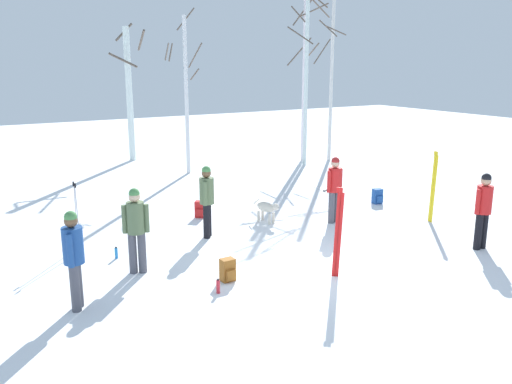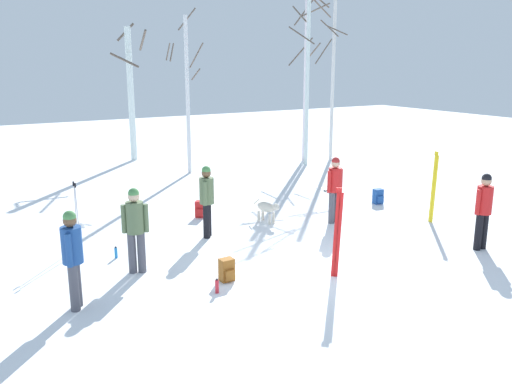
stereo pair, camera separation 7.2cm
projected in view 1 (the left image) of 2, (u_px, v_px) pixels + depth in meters
The scene contains 21 objects.
ground_plane at pixel (314, 270), 10.74m from camera, with size 60.00×60.00×0.00m, color white.
person_0 at pixel (74, 254), 8.83m from camera, with size 0.34×0.48×1.72m.
person_1 at pixel (484, 206), 11.72m from camera, with size 0.52×0.34×1.72m.
person_2 at pixel (335, 185), 13.66m from camera, with size 0.52×0.34×1.72m.
person_3 at pixel (136, 225), 10.37m from camera, with size 0.49×0.34×1.72m.
person_4 at pixel (207, 197), 12.52m from camera, with size 0.35×0.44×1.72m.
dog at pixel (267, 208), 13.77m from camera, with size 0.38×0.87×0.57m.
ski_pair_planted_0 at pixel (433, 187), 13.70m from camera, with size 0.02×0.17×1.86m.
ski_pair_planted_1 at pixel (338, 233), 10.20m from camera, with size 0.14×0.15×1.78m.
ski_pair_lying_0 at pixel (326, 191), 17.14m from camera, with size 0.44×1.75×0.05m.
ski_poles_0 at pixel (77, 214), 11.69m from camera, with size 0.07×0.28×1.53m.
backpack_0 at pixel (200, 209), 14.30m from camera, with size 0.34×0.35×0.44m.
backpack_1 at pixel (377, 196), 15.67m from camera, with size 0.28×0.31×0.44m.
backpack_2 at pixel (228, 270), 10.15m from camera, with size 0.27×0.29×0.44m.
water_bottle_0 at pixel (218, 286), 9.63m from camera, with size 0.07×0.07×0.27m.
water_bottle_1 at pixel (116, 253), 11.33m from camera, with size 0.06×0.06×0.26m.
birch_tree_1 at pixel (129, 91), 21.89m from camera, with size 1.53×1.37×5.57m.
birch_tree_2 at pixel (186, 92), 19.27m from camera, with size 1.41×1.24×5.90m.
birch_tree_3 at pixel (307, 70), 20.66m from camera, with size 1.63×1.63×7.12m.
birch_tree_4 at pixel (304, 71), 21.60m from camera, with size 1.41×1.43×6.96m.
birch_tree_5 at pixel (331, 73), 21.74m from camera, with size 1.04×1.25×7.06m.
Camera 1 is at (-6.12, -8.07, 4.08)m, focal length 37.58 mm.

